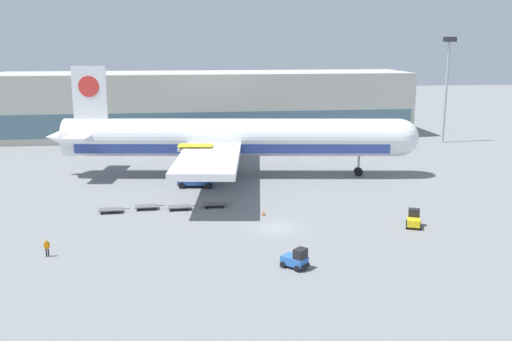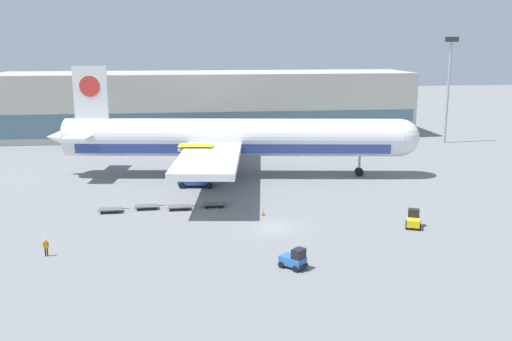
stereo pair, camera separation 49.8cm
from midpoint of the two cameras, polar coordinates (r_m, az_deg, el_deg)
The scene contains 13 objects.
ground_plane at distance 65.18m, azimuth 2.17°, elevation -5.70°, with size 400.00×400.00×0.00m, color slate.
terminal_building at distance 128.27m, azimuth -4.72°, elevation 6.63°, with size 90.00×18.20×14.00m.
light_mast at distance 124.09m, azimuth 18.82°, elevation 8.39°, with size 2.80×0.50×21.55m.
airplane_main at distance 88.80m, azimuth -2.65°, elevation 3.17°, with size 57.91×48.64×17.00m.
scissor_lift_loader at distance 83.21m, azimuth -5.80°, elevation -0.04°, with size 5.55×3.97×6.11m.
baggage_tug_foreground at distance 53.75m, azimuth 4.12°, elevation -8.84°, with size 2.73×2.74×2.00m.
baggage_tug_mid at distance 67.42m, azimuth 15.66°, elevation -4.76°, with size 2.35×2.78×2.00m.
baggage_dolly_lead at distance 72.73m, azimuth -14.14°, elevation -3.79°, with size 3.72×1.58×0.48m.
baggage_dolly_second at distance 73.14m, azimuth -10.70°, elevation -3.53°, with size 3.72×1.58×0.48m.
baggage_dolly_third at distance 72.29m, azimuth -7.49°, elevation -3.61°, with size 3.72×1.58×0.48m.
baggage_dolly_trail at distance 73.04m, azimuth -4.01°, elevation -3.35°, with size 3.72×1.58×0.48m.
ground_crew_near at distance 59.97m, azimuth -20.04°, elevation -7.11°, with size 0.57×0.23×1.78m.
traffic_cone_near at distance 69.49m, azimuth 0.94°, elevation -4.18°, with size 0.40×0.40×0.77m.
Camera 2 is at (-9.70, -61.04, 20.67)m, focal length 40.00 mm.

